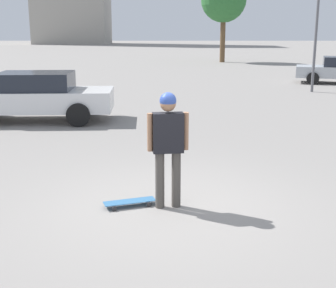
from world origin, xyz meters
TOP-DOWN VIEW (x-y plane):
  - ground_plane at (0.00, 0.00)m, footprint 220.00×220.00m
  - person at (0.00, 0.00)m, footprint 0.27×0.62m
  - skateboard at (-0.02, -0.60)m, footprint 0.47×0.83m
  - car_parked_near at (-7.01, -4.07)m, footprint 2.23×4.82m
  - tree_distant at (-33.19, 4.32)m, footprint 3.75×3.75m
  - lamp_post at (-13.85, 6.26)m, footprint 0.28×0.28m

SIDE VIEW (x-z plane):
  - ground_plane at x=0.00m, z-range 0.00..0.00m
  - skateboard at x=-0.02m, z-range 0.03..0.11m
  - car_parked_near at x=-7.01m, z-range 0.03..1.49m
  - person at x=0.00m, z-range 0.19..1.98m
  - lamp_post at x=-13.85m, z-range 0.48..5.56m
  - tree_distant at x=-33.19m, z-range 1.57..8.55m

